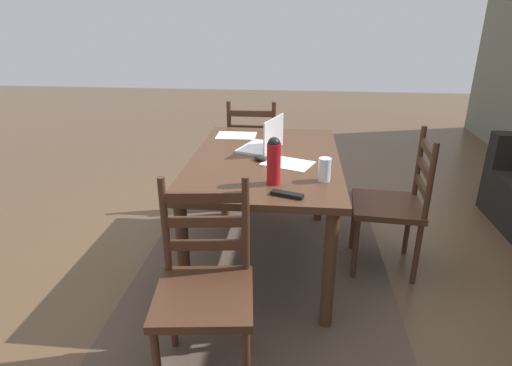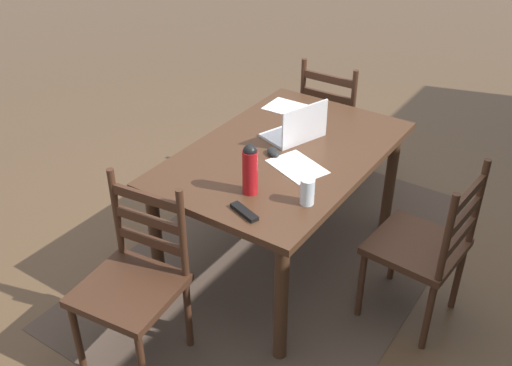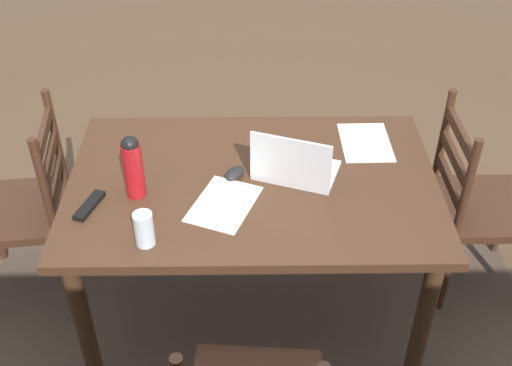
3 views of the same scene
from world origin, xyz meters
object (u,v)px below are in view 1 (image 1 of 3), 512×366
Objects in this scene: chair_left_near at (253,152)px; drinking_glass at (325,170)px; dining_table at (265,171)px; chair_far_head at (393,205)px; tv_remote at (287,194)px; chair_right_near at (205,289)px; laptop at (265,141)px; computer_mouse at (260,158)px; water_bottle at (274,160)px.

drinking_glass is (1.41, 0.55, 0.37)m from chair_left_near.
chair_left_near is at bearing -169.49° from dining_table.
chair_far_head is 0.97m from tv_remote.
drinking_glass is at bearing 139.39° from chair_right_near.
laptop reaches higher than chair_right_near.
chair_right_near is (2.05, -0.01, 0.00)m from chair_left_near.
drinking_glass is 1.32× the size of computer_mouse.
chair_left_near is at bearing -158.68° from drinking_glass.
chair_right_near is 0.93m from drinking_glass.
water_bottle is (0.45, 0.08, 0.23)m from dining_table.
chair_far_head is 7.18× the size of drinking_glass.
chair_far_head is at bearing 134.43° from chair_right_near.
chair_far_head is (1.03, 1.04, 0.00)m from chair_left_near.
chair_right_near is (1.03, -0.20, -0.20)m from dining_table.
tv_remote is (-0.41, 0.36, 0.31)m from chair_right_near.
chair_right_near reaches higher than computer_mouse.
tv_remote is at bearing 51.90° from computer_mouse.
laptop is (-0.16, -0.01, 0.15)m from dining_table.
chair_far_head is at bearing 127.51° from computer_mouse.
water_bottle is at bearing 44.78° from tv_remote.
chair_far_head is 9.50× the size of computer_mouse.
computer_mouse is (1.10, 0.16, 0.32)m from chair_left_near.
chair_right_near is 2.53× the size of laptop.
drinking_glass reaches higher than dining_table.
chair_far_head is (0.00, 0.85, -0.20)m from dining_table.
dining_table is at bearing -136.69° from drinking_glass.
chair_right_near is at bearing -40.61° from drinking_glass.
tv_remote is (0.61, -0.69, 0.31)m from chair_far_head.
dining_table is at bearing 4.77° from laptop.
laptop is (0.86, 0.18, 0.36)m from chair_left_near.
chair_right_near reaches higher than drinking_glass.
chair_left_near is 1.55m from drinking_glass.
water_bottle is at bearing -75.89° from drinking_glass.
laptop is 2.84× the size of drinking_glass.
computer_mouse is (0.24, -0.01, -0.04)m from laptop.
water_bottle is (-0.58, 0.28, 0.44)m from chair_right_near.
chair_far_head is 2.53× the size of laptop.
tv_remote is at bearing 12.05° from chair_left_near.
chair_left_near reaches higher than tv_remote.
chair_far_head is 3.61× the size of water_bottle.
laptop is at bearing 31.62° from tv_remote.
laptop is at bearing 11.58° from chair_left_near.
dining_table is at bearing -169.96° from water_bottle.
water_bottle is at bearing 8.65° from laptop.
drinking_glass is 0.50m from computer_mouse.
chair_left_near reaches higher than drinking_glass.
tv_remote is at bearing -39.85° from drinking_glass.
tv_remote is at bearing 25.72° from water_bottle.
tv_remote is (0.78, 0.17, -0.05)m from laptop.
laptop is 0.63m from water_bottle.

